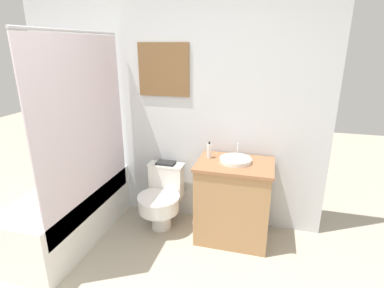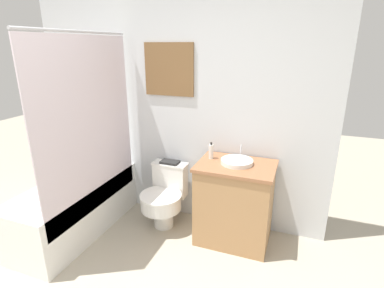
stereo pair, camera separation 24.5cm
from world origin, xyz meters
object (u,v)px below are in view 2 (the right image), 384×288
(sink, at_px, (237,161))
(soap_bottle, at_px, (211,151))
(toilet, at_px, (165,196))
(book_on_tank, at_px, (170,162))

(sink, xyz_separation_m, soap_bottle, (-0.27, 0.04, 0.05))
(toilet, bearing_deg, soap_bottle, 6.80)
(toilet, distance_m, sink, 0.90)
(toilet, distance_m, soap_bottle, 0.73)
(sink, xyz_separation_m, book_on_tank, (-0.75, 0.13, -0.16))
(toilet, relative_size, book_on_tank, 3.36)
(toilet, xyz_separation_m, sink, (0.75, 0.02, 0.49))
(toilet, xyz_separation_m, soap_bottle, (0.49, 0.06, 0.55))
(toilet, bearing_deg, sink, 1.44)
(toilet, relative_size, sink, 1.97)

